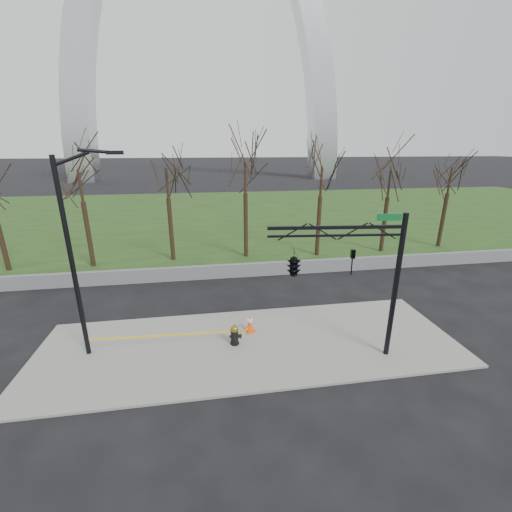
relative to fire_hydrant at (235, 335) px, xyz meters
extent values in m
plane|color=black|center=(0.68, -0.07, -0.54)|extent=(500.00, 500.00, 0.00)
cube|color=gray|center=(0.68, -0.07, -0.49)|extent=(18.00, 6.00, 0.10)
cube|color=#1E3A15|center=(0.68, 29.93, -0.51)|extent=(120.00, 40.00, 0.06)
cube|color=#59595B|center=(0.68, 7.93, -0.09)|extent=(60.00, 0.30, 0.90)
cylinder|color=black|center=(-0.01, 0.00, -0.40)|extent=(0.38, 0.38, 0.07)
cylinder|color=black|center=(-0.01, 0.00, -0.10)|extent=(0.29, 0.29, 0.68)
cylinder|color=black|center=(0.22, -0.05, -0.04)|extent=(0.26, 0.23, 0.18)
cylinder|color=black|center=(-0.18, 0.04, -0.07)|extent=(0.13, 0.13, 0.11)
cylinder|color=olive|center=(-0.01, 0.00, 0.26)|extent=(0.34, 0.34, 0.07)
ellipsoid|color=olive|center=(-0.01, 0.00, 0.33)|extent=(0.32, 0.32, 0.24)
cylinder|color=olive|center=(-0.01, 0.00, 0.47)|extent=(0.07, 0.07, 0.09)
cube|color=#F6470C|center=(0.78, 0.93, -0.41)|extent=(0.52, 0.52, 0.05)
cone|color=#F6470C|center=(0.78, 0.93, -0.02)|extent=(0.32, 0.32, 0.75)
cylinder|color=white|center=(0.78, 0.93, 0.12)|extent=(0.24, 0.24, 0.11)
cylinder|color=black|center=(-6.07, 0.29, 3.46)|extent=(0.18, 0.18, 8.00)
cylinder|color=black|center=(-5.54, 0.40, 7.31)|extent=(1.26, 0.39, 0.56)
cylinder|color=black|center=(-4.71, 0.58, 7.56)|extent=(1.20, 0.37, 0.22)
cube|color=black|center=(-4.12, 0.71, 7.51)|extent=(0.63, 0.34, 0.14)
cylinder|color=black|center=(6.12, -1.67, 2.46)|extent=(0.20, 0.20, 6.00)
cube|color=black|center=(3.64, -1.41, 4.96)|extent=(4.99, 0.63, 0.12)
cube|color=black|center=(3.64, -1.41, 4.66)|extent=(4.98, 0.59, 0.08)
cube|color=#0C5926|center=(5.53, -1.61, 5.31)|extent=(0.90, 0.13, 0.25)
imported|color=black|center=(4.33, -1.49, 3.61)|extent=(0.18, 0.22, 1.00)
imported|color=black|center=(2.14, -1.26, 3.61)|extent=(0.78, 2.52, 1.00)
cube|color=yellow|center=(-3.04, 0.14, 0.18)|extent=(6.06, 0.29, 0.08)
cube|color=yellow|center=(0.38, 0.47, -0.21)|extent=(0.80, 0.93, 0.08)
camera|label=1|loc=(-1.03, -12.35, 7.74)|focal=23.09mm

